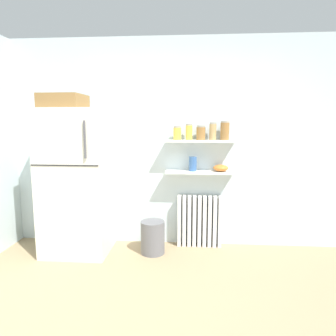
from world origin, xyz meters
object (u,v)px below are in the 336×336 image
storage_jar_0 (177,133)px  shelf_bowl (221,168)px  trash_bin (153,237)px  vase (193,164)px  storage_jar_4 (225,131)px  radiator (199,221)px  refrigerator (76,179)px  storage_jar_2 (201,133)px  storage_jar_1 (189,132)px  storage_jar_3 (213,131)px

storage_jar_0 → shelf_bowl: (0.53, 0.00, -0.42)m
trash_bin → vase: bearing=27.3°
storage_jar_4 → radiator: bearing=174.0°
refrigerator → storage_jar_0: bearing=10.8°
shelf_bowl → storage_jar_4: bearing=0.0°
refrigerator → storage_jar_0: 1.33m
radiator → storage_jar_4: bearing=-6.0°
refrigerator → storage_jar_2: size_ratio=10.89×
storage_jar_1 → shelf_bowl: storage_jar_1 is taller
trash_bin → shelf_bowl: bearing=16.7°
shelf_bowl → trash_bin: (-0.81, -0.24, -0.82)m
refrigerator → storage_jar_3: 1.73m
storage_jar_2 → vase: (-0.09, 0.00, -0.38)m
storage_jar_4 → vase: storage_jar_4 is taller
storage_jar_1 → storage_jar_4: bearing=0.0°
storage_jar_2 → shelf_bowl: size_ratio=0.94×
radiator → storage_jar_0: bearing=-174.0°
refrigerator → storage_jar_4: bearing=7.4°
shelf_bowl → storage_jar_0: bearing=180.0°
storage_jar_1 → shelf_bowl: (0.39, 0.00, -0.44)m
storage_jar_0 → vase: (0.19, 0.00, -0.38)m
radiator → storage_jar_3: storage_jar_3 is taller
radiator → vase: (-0.09, -0.03, 0.73)m
radiator → shelf_bowl: size_ratio=3.54×
refrigerator → storage_jar_2: (1.48, 0.23, 0.54)m
storage_jar_3 → vase: (-0.24, 0.00, -0.40)m
storage_jar_2 → storage_jar_4: (0.29, 0.00, 0.03)m
vase → trash_bin: 1.01m
storage_jar_2 → shelf_bowl: 0.49m
storage_jar_1 → storage_jar_4: storage_jar_4 is taller
storage_jar_0 → shelf_bowl: bearing=0.0°
storage_jar_0 → vase: bearing=0.0°
refrigerator → radiator: refrigerator is taller
refrigerator → storage_jar_3: refrigerator is taller
storage_jar_3 → storage_jar_4: 0.14m
storage_jar_3 → storage_jar_4: size_ratio=0.92×
refrigerator → radiator: size_ratio=2.89×
storage_jar_2 → storage_jar_3: 0.14m
storage_jar_0 → shelf_bowl: 0.68m
refrigerator → shelf_bowl: bearing=7.5°
refrigerator → storage_jar_3: bearing=8.0°
storage_jar_0 → storage_jar_1: storage_jar_1 is taller
vase → trash_bin: size_ratio=0.45×
storage_jar_1 → storage_jar_2: bearing=0.0°
radiator → storage_jar_1: size_ratio=3.36×
trash_bin → radiator: bearing=25.9°
vase → shelf_bowl: vase is taller
radiator → storage_jar_2: bearing=-90.0°
storage_jar_1 → vase: storage_jar_1 is taller
radiator → shelf_bowl: shelf_bowl is taller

